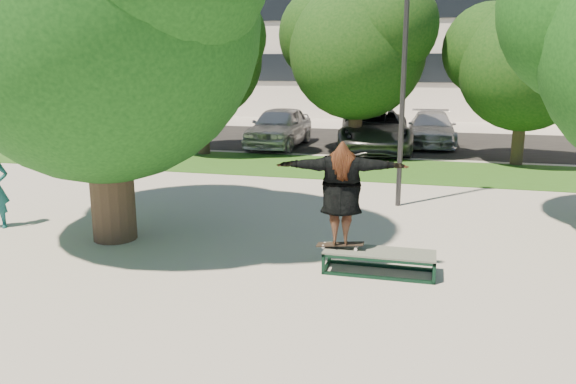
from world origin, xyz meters
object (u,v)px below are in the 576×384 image
(car_silver_a, at_px, (279,127))
(car_dark, at_px, (366,128))
(car_grey, at_px, (375,130))
(car_silver_b, at_px, (431,129))
(lamppost, at_px, (404,72))
(grind_box, at_px, (379,262))
(tree_left, at_px, (97,3))

(car_silver_a, relative_size, car_dark, 1.07)
(car_grey, bearing_deg, car_silver_b, 37.28)
(car_grey, bearing_deg, car_silver_a, 173.69)
(car_silver_a, bearing_deg, car_grey, 1.24)
(lamppost, distance_m, car_grey, 8.94)
(car_silver_a, relative_size, car_grey, 0.82)
(car_dark, bearing_deg, grind_box, -85.09)
(grind_box, distance_m, car_dark, 14.26)
(tree_left, relative_size, lamppost, 1.16)
(lamppost, bearing_deg, car_silver_a, 121.81)
(car_silver_a, bearing_deg, tree_left, -88.86)
(lamppost, xyz_separation_m, car_silver_b, (0.68, 10.52, -2.48))
(car_grey, height_order, car_silver_b, car_grey)
(tree_left, relative_size, car_silver_b, 1.53)
(lamppost, height_order, grind_box, lamppost)
(car_dark, height_order, car_silver_b, car_dark)
(grind_box, relative_size, car_grey, 0.31)
(car_silver_a, relative_size, car_silver_b, 1.02)
(car_silver_b, bearing_deg, car_silver_a, -163.34)
(car_silver_a, xyz_separation_m, car_grey, (3.83, 0.00, -0.00))
(car_grey, bearing_deg, car_dark, 107.06)
(grind_box, height_order, car_silver_b, car_silver_b)
(tree_left, distance_m, grind_box, 6.79)
(lamppost, relative_size, car_silver_a, 1.30)
(lamppost, relative_size, car_grey, 1.06)
(car_silver_a, bearing_deg, car_silver_b, 19.98)
(car_silver_a, bearing_deg, car_dark, 18.71)
(grind_box, bearing_deg, car_grey, 96.17)
(tree_left, height_order, car_dark, tree_left)
(lamppost, relative_size, grind_box, 3.39)
(tree_left, height_order, car_silver_a, tree_left)
(grind_box, xyz_separation_m, car_silver_b, (0.71, 15.08, 0.48))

